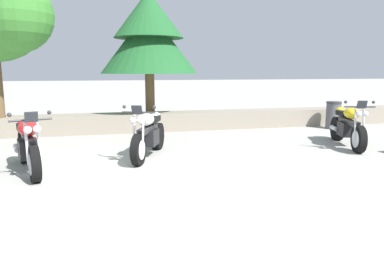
# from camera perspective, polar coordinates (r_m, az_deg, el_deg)

# --- Properties ---
(ground_plane) EXTENTS (120.00, 120.00, 0.00)m
(ground_plane) POSITION_cam_1_polar(r_m,az_deg,el_deg) (5.99, -10.31, -8.49)
(ground_plane) COLOR #A3A099
(stone_wall) EXTENTS (36.00, 0.80, 0.55)m
(stone_wall) POSITION_cam_1_polar(r_m,az_deg,el_deg) (10.62, -11.68, 0.84)
(stone_wall) COLOR gray
(stone_wall) RESTS_ON ground
(motorcycle_red_near_left) EXTENTS (0.93, 2.01, 1.18)m
(motorcycle_red_near_left) POSITION_cam_1_polar(r_m,az_deg,el_deg) (6.94, -25.29, -2.64)
(motorcycle_red_near_left) COLOR black
(motorcycle_red_near_left) RESTS_ON ground
(motorcycle_white_centre) EXTENTS (1.03, 1.97, 1.18)m
(motorcycle_white_centre) POSITION_cam_1_polar(r_m,az_deg,el_deg) (7.43, -7.22, -1.05)
(motorcycle_white_centre) COLOR black
(motorcycle_white_centre) RESTS_ON ground
(motorcycle_yellow_far_right) EXTENTS (0.91, 2.01, 1.18)m
(motorcycle_yellow_far_right) POSITION_cam_1_polar(r_m,az_deg,el_deg) (9.21, 24.24, 0.22)
(motorcycle_yellow_far_right) COLOR black
(motorcycle_yellow_far_right) RESTS_ON ground
(pine_tree_mid_right) EXTENTS (2.93, 2.93, 3.62)m
(pine_tree_mid_right) POSITION_cam_1_polar(r_m,az_deg,el_deg) (10.90, -7.11, 15.01)
(pine_tree_mid_right) COLOR brown
(pine_tree_mid_right) RESTS_ON stone_wall
(trash_bin) EXTENTS (0.46, 0.46, 0.86)m
(trash_bin) POSITION_cam_1_polar(r_m,az_deg,el_deg) (11.84, 22.19, 1.98)
(trash_bin) COLOR #4C4C51
(trash_bin) RESTS_ON ground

